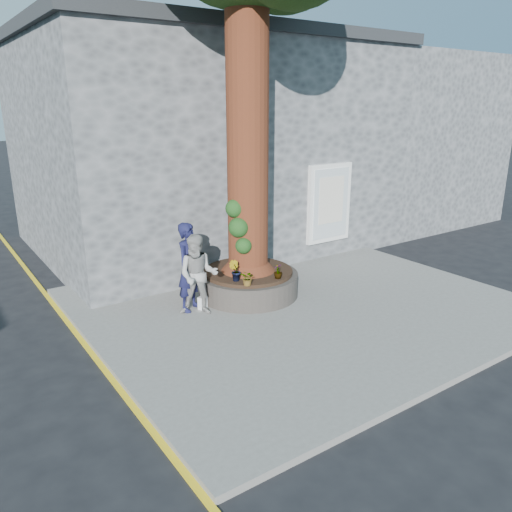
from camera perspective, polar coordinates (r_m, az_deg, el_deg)
ground at (r=9.81m, az=1.77°, el=-9.54°), size 120.00×120.00×0.00m
pavement at (r=11.35m, az=4.90°, el=-5.43°), size 9.00×8.00×0.12m
yellow_line at (r=9.42m, az=-17.51°, el=-11.59°), size 0.10×30.00×0.01m
stone_shop at (r=16.25m, az=-6.27°, el=12.66°), size 10.30×8.30×6.30m
neighbour_shop at (r=21.26m, az=13.52°, el=12.92°), size 6.00×8.00×6.00m
planter at (r=11.58m, az=-0.89°, el=-3.03°), size 2.30×2.30×0.60m
man at (r=10.63m, az=-7.58°, el=-1.25°), size 0.83×0.73×1.92m
woman at (r=10.42m, az=-6.62°, el=-2.16°), size 1.06×1.02×1.72m
shopping_bag at (r=10.90m, az=-6.12°, el=-5.32°), size 0.23×0.19×0.28m
plant_a at (r=12.54m, az=0.17°, el=0.97°), size 0.24×0.21×0.38m
plant_b at (r=10.72m, az=-2.43°, el=-1.70°), size 0.34×0.34×0.45m
plant_c at (r=10.88m, az=2.54°, el=-1.76°), size 0.21×0.21×0.33m
plant_d at (r=10.45m, az=-0.93°, el=-2.54°), size 0.36×0.37×0.33m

